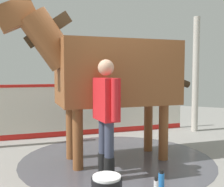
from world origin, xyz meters
name	(u,v)px	position (x,y,z in m)	size (l,w,h in m)	color
ground_plane	(114,160)	(0.00, 0.00, -0.01)	(16.00, 16.00, 0.02)	gray
wet_patch	(117,159)	(-0.06, 0.03, 0.00)	(3.25, 3.25, 0.00)	#4C4C54
barrier_wall	(88,111)	(-1.48, -1.36, 0.56)	(3.58, 3.65, 1.21)	silver
roof_post_far	(196,75)	(-2.94, 0.87, 1.41)	(0.16, 0.16, 2.83)	#B7B2A8
horse	(110,72)	(0.03, -0.05, 1.49)	(2.47, 2.50, 2.60)	brown
handler	(106,111)	(0.78, 0.25, 0.95)	(0.48, 0.53, 1.65)	black
bottle_spray	(161,181)	(0.87, 1.06, 0.13)	(0.08, 0.08, 0.27)	blue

